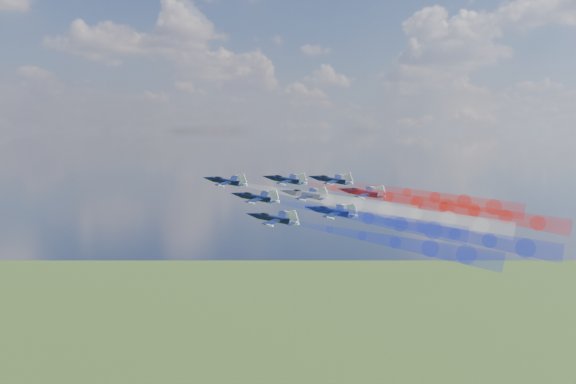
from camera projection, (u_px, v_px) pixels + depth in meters
jet_lead at (227, 182)px, 183.70m from camera, size 17.11×17.96×7.32m
trail_lead at (328, 199)px, 173.51m from camera, size 29.82×40.72×11.20m
jet_inner_left at (257, 198)px, 169.74m from camera, size 17.11×17.96×7.32m
trail_inner_left at (369, 218)px, 159.54m from camera, size 29.82×40.72×11.20m
jet_inner_right at (286, 180)px, 188.07m from camera, size 17.11×17.96×7.32m
trail_inner_right at (388, 197)px, 177.88m from camera, size 29.82×40.72×11.20m
jet_outer_left at (274, 219)px, 158.91m from camera, size 17.11×17.96×7.32m
trail_outer_left at (395, 242)px, 148.72m from camera, size 29.82×40.72×11.20m
jet_center_third at (306, 195)px, 175.45m from camera, size 17.11×17.96×7.32m
trail_center_third at (417, 214)px, 165.25m from camera, size 29.82×40.72×11.20m
jet_outer_right at (332, 180)px, 191.26m from camera, size 17.11×17.96×7.32m
trail_outer_right at (435, 197)px, 181.07m from camera, size 29.82×40.72×11.20m
jet_rear_left at (333, 212)px, 163.01m from camera, size 17.11×17.96×7.32m
trail_rear_left at (455, 234)px, 152.82m from camera, size 29.82×40.72×11.20m
jet_rear_right at (363, 193)px, 180.94m from camera, size 17.11×17.96×7.32m
trail_rear_right at (474, 212)px, 170.75m from camera, size 29.82×40.72×11.20m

